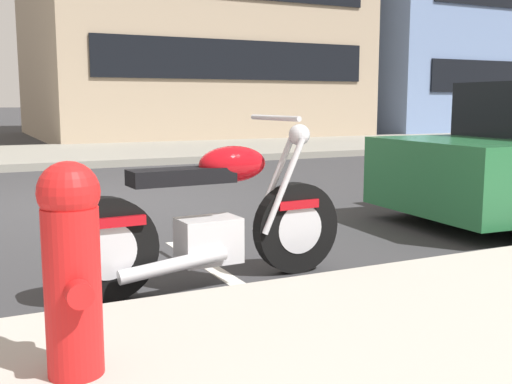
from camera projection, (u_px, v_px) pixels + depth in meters
ground_plane at (112, 203)px, 7.39m from camera, size 260.00×260.00×0.00m
sidewalk_far_curb at (463, 140)px, 18.36m from camera, size 120.00×5.00×0.14m
parking_stall_stripe at (221, 273)px, 4.36m from camera, size 0.12×2.20×0.01m
parked_motorcycle at (211, 221)px, 4.04m from camera, size 2.01×0.62×1.12m
fire_hydrant at (72, 264)px, 2.38m from camera, size 0.24×0.36×0.85m
townhouse_mid_block at (445, 20)px, 26.63m from camera, size 12.01×10.00×9.44m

